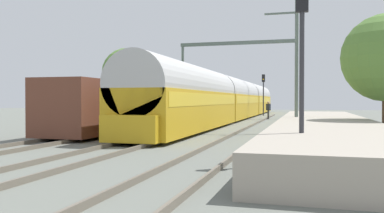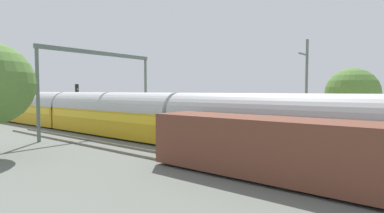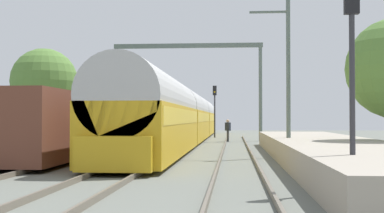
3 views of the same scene
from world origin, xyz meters
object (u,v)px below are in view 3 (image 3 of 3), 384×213
Objects in this scene: person_crossing at (228,128)px; catenary_gantry at (188,71)px; railway_signal_near at (352,55)px; railway_signal_far at (215,104)px; passenger_train at (186,116)px; freight_car at (65,126)px.

person_crossing is 5.70m from catenary_gantry.
railway_signal_far is (-4.70, 35.99, -0.25)m from railway_signal_near.
railway_signal_far is at bearing 97.44° from railway_signal_near.
railway_signal_far reaches higher than person_crossing.
person_crossing is at bearing 96.98° from railway_signal_near.
railway_signal_near reaches higher than passenger_train.
railway_signal_far is (5.75, 26.48, 1.67)m from freight_car.
person_crossing is at bearing 68.63° from freight_car.
catenary_gantry reaches higher than railway_signal_near.
freight_car is at bearing -101.31° from catenary_gantry.
railway_signal_near is 1.08× the size of railway_signal_far.
railway_signal_far reaches higher than passenger_train.
railway_signal_far is (1.92, 8.90, 1.16)m from passenger_train.
passenger_train is 3.78× the size of freight_car.
passenger_train is at bearing -102.16° from railway_signal_far.
freight_car is at bearing -102.30° from passenger_train.
railway_signal_far is 7.96m from catenary_gantry.
catenary_gantry is (-1.92, -7.32, 2.46)m from railway_signal_far.
person_crossing is (7.07, 18.07, -0.44)m from freight_car.
railway_signal_near is (6.62, -27.09, 1.41)m from passenger_train.
passenger_train is 3.95m from catenary_gantry.
freight_car is (-3.83, -17.58, -0.50)m from passenger_train.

